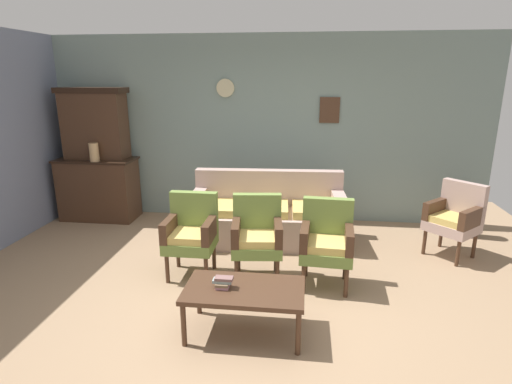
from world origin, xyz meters
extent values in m
plane|color=#997A5B|center=(0.00, 0.00, 0.00)|extent=(7.68, 7.68, 0.00)
cube|color=gray|center=(0.00, 2.63, 1.35)|extent=(6.40, 0.06, 2.70)
cube|color=#472D1E|center=(0.90, 2.58, 1.65)|extent=(0.28, 0.02, 0.36)
cylinder|color=beige|center=(-0.60, 2.58, 1.95)|extent=(0.26, 0.03, 0.26)
cube|color=#472D1E|center=(-2.52, 2.25, 0.45)|extent=(1.10, 0.52, 0.90)
cube|color=black|center=(-2.52, 2.25, 0.92)|extent=(1.16, 0.55, 0.03)
cube|color=#472D1E|center=(-2.52, 2.33, 1.41)|extent=(0.90, 0.36, 0.95)
cube|color=black|center=(-2.52, 2.33, 1.92)|extent=(0.99, 0.38, 0.08)
cylinder|color=tan|center=(-2.44, 2.08, 1.06)|extent=(0.14, 0.14, 0.27)
cube|color=tan|center=(0.12, 1.62, 0.21)|extent=(2.03, 0.91, 0.42)
cube|color=tan|center=(0.10, 1.94, 0.66)|extent=(1.99, 0.27, 0.48)
cube|color=tan|center=(1.03, 1.67, 0.54)|extent=(0.20, 0.81, 0.24)
cube|color=tan|center=(-0.80, 1.57, 0.54)|extent=(0.20, 0.81, 0.24)
cube|color=tan|center=(0.70, 1.61, 0.47)|extent=(0.55, 0.59, 0.10)
cube|color=tan|center=(0.12, 1.58, 0.47)|extent=(0.55, 0.59, 0.10)
cube|color=tan|center=(-0.46, 1.55, 0.47)|extent=(0.55, 0.59, 0.10)
cube|color=olive|center=(-0.62, 0.57, 0.38)|extent=(0.52, 0.48, 0.12)
cube|color=tan|center=(-0.62, 0.55, 0.47)|extent=(0.44, 0.41, 0.10)
cube|color=olive|center=(-0.62, 0.77, 0.67)|extent=(0.52, 0.10, 0.46)
cube|color=#472D1E|center=(-0.40, 0.57, 0.55)|extent=(0.08, 0.48, 0.22)
cube|color=#472D1E|center=(-0.84, 0.57, 0.55)|extent=(0.08, 0.48, 0.22)
cylinder|color=#472D1E|center=(-0.41, 0.38, 0.16)|extent=(0.04, 0.04, 0.32)
cylinder|color=#472D1E|center=(-0.83, 0.38, 0.16)|extent=(0.04, 0.04, 0.32)
cylinder|color=#472D1E|center=(-0.41, 0.76, 0.16)|extent=(0.04, 0.04, 0.32)
cylinder|color=#472D1E|center=(-0.83, 0.76, 0.16)|extent=(0.04, 0.04, 0.32)
cube|color=olive|center=(0.10, 0.58, 0.38)|extent=(0.57, 0.53, 0.12)
cube|color=tan|center=(0.10, 0.56, 0.47)|extent=(0.48, 0.45, 0.10)
cube|color=olive|center=(0.08, 0.78, 0.67)|extent=(0.53, 0.16, 0.46)
cube|color=#472D1E|center=(0.32, 0.60, 0.55)|extent=(0.13, 0.49, 0.22)
cube|color=#472D1E|center=(-0.12, 0.55, 0.55)|extent=(0.13, 0.49, 0.22)
cylinder|color=#472D1E|center=(0.33, 0.41, 0.16)|extent=(0.04, 0.04, 0.32)
cylinder|color=#472D1E|center=(-0.09, 0.36, 0.16)|extent=(0.04, 0.04, 0.32)
cylinder|color=#472D1E|center=(0.29, 0.79, 0.16)|extent=(0.04, 0.04, 0.32)
cylinder|color=#472D1E|center=(-0.13, 0.74, 0.16)|extent=(0.04, 0.04, 0.32)
cube|color=olive|center=(0.82, 0.51, 0.38)|extent=(0.55, 0.51, 0.12)
cube|color=tan|center=(0.82, 0.49, 0.47)|extent=(0.47, 0.43, 0.10)
cube|color=olive|center=(0.83, 0.71, 0.67)|extent=(0.53, 0.13, 0.46)
cube|color=#472D1E|center=(1.04, 0.50, 0.55)|extent=(0.11, 0.48, 0.22)
cube|color=#472D1E|center=(0.60, 0.52, 0.55)|extent=(0.11, 0.48, 0.22)
cylinder|color=#472D1E|center=(1.02, 0.31, 0.16)|extent=(0.04, 0.04, 0.32)
cylinder|color=#472D1E|center=(0.60, 0.33, 0.16)|extent=(0.04, 0.04, 0.32)
cylinder|color=#472D1E|center=(1.04, 0.69, 0.16)|extent=(0.04, 0.04, 0.32)
cylinder|color=#472D1E|center=(0.62, 0.71, 0.16)|extent=(0.04, 0.04, 0.32)
cube|color=tan|center=(2.35, 1.44, 0.38)|extent=(0.71, 0.71, 0.12)
cube|color=tan|center=(2.33, 1.43, 0.47)|extent=(0.60, 0.60, 0.10)
cube|color=tan|center=(2.49, 1.58, 0.67)|extent=(0.43, 0.44, 0.46)
cube|color=#472D1E|center=(2.50, 1.28, 0.55)|extent=(0.40, 0.39, 0.22)
cube|color=#472D1E|center=(2.20, 1.60, 0.55)|extent=(0.40, 0.39, 0.22)
cylinder|color=#472D1E|center=(2.36, 1.16, 0.16)|extent=(0.04, 0.04, 0.32)
cylinder|color=#472D1E|center=(2.07, 1.46, 0.16)|extent=(0.04, 0.04, 0.32)
cylinder|color=#472D1E|center=(2.63, 1.42, 0.16)|extent=(0.04, 0.04, 0.32)
cylinder|color=#472D1E|center=(2.34, 1.73, 0.16)|extent=(0.04, 0.04, 0.32)
cube|color=#472D1E|center=(0.11, -0.39, 0.40)|extent=(1.00, 0.56, 0.04)
cylinder|color=#472D1E|center=(-0.35, -0.15, 0.19)|extent=(0.04, 0.04, 0.38)
cylinder|color=#472D1E|center=(0.57, -0.15, 0.19)|extent=(0.04, 0.04, 0.38)
cylinder|color=#472D1E|center=(-0.35, -0.63, 0.19)|extent=(0.04, 0.04, 0.38)
cylinder|color=#472D1E|center=(0.57, -0.63, 0.19)|extent=(0.04, 0.04, 0.38)
cube|color=#CD8FA1|center=(-0.07, -0.40, 0.43)|extent=(0.11, 0.11, 0.03)
cube|color=#7E664A|center=(-0.07, -0.41, 0.46)|extent=(0.11, 0.10, 0.02)
cube|color=#889A9B|center=(-0.07, -0.40, 0.48)|extent=(0.16, 0.08, 0.02)
cube|color=#7C5955|center=(-0.06, -0.40, 0.51)|extent=(0.15, 0.08, 0.02)
cylinder|color=#6D5452|center=(2.85, 2.15, 0.34)|extent=(0.20, 0.20, 0.68)
camera|label=1|loc=(0.57, -3.40, 2.12)|focal=28.69mm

